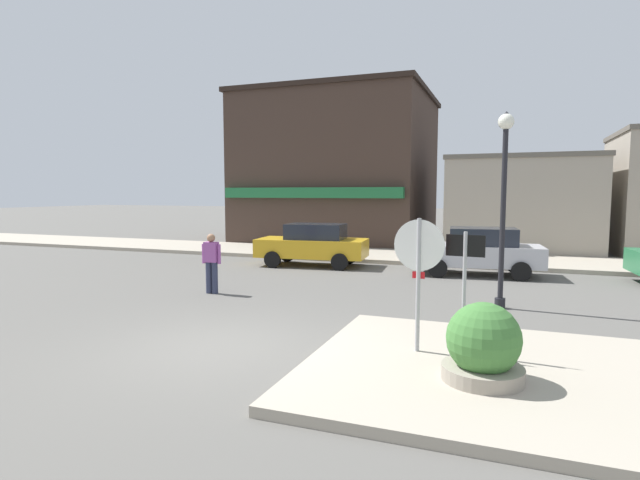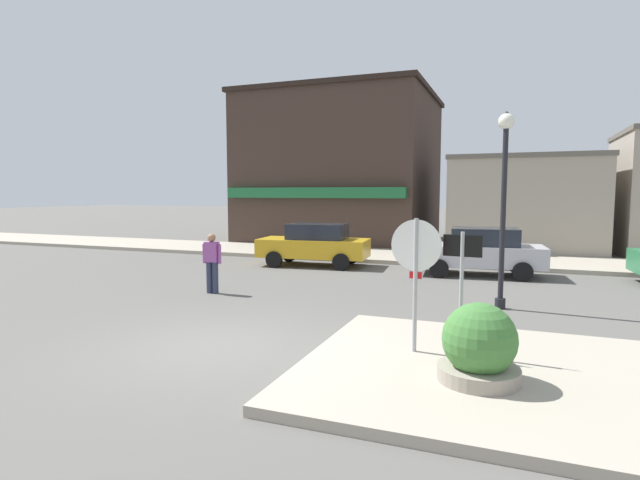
{
  "view_description": "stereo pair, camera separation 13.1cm",
  "coord_description": "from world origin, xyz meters",
  "px_view_note": "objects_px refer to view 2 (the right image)",
  "views": [
    {
      "loc": [
        4.61,
        -7.32,
        2.7
      ],
      "look_at": [
        0.16,
        4.5,
        1.5
      ],
      "focal_mm": 28.0,
      "sensor_mm": 36.0,
      "label": 1
    },
    {
      "loc": [
        4.74,
        -7.28,
        2.7
      ],
      "look_at": [
        0.16,
        4.5,
        1.5
      ],
      "focal_mm": 28.0,
      "sensor_mm": 36.0,
      "label": 2
    }
  ],
  "objects_px": {
    "planter": "(479,351)",
    "parked_car_second": "(481,251)",
    "one_way_sign": "(462,281)",
    "lamp_post": "(504,181)",
    "parked_car_nearest": "(315,244)",
    "pedestrian_crossing_near": "(212,261)",
    "stop_sign": "(416,267)"
  },
  "relations": [
    {
      "from": "parked_car_nearest",
      "to": "parked_car_second",
      "type": "xyz_separation_m",
      "value": [
        5.86,
        -0.05,
        0.0
      ]
    },
    {
      "from": "one_way_sign",
      "to": "parked_car_nearest",
      "type": "bearing_deg",
      "value": 124.0
    },
    {
      "from": "planter",
      "to": "parked_car_nearest",
      "type": "relative_size",
      "value": 0.29
    },
    {
      "from": "stop_sign",
      "to": "parked_car_second",
      "type": "xyz_separation_m",
      "value": [
        0.46,
        9.08,
        -0.71
      ]
    },
    {
      "from": "stop_sign",
      "to": "planter",
      "type": "relative_size",
      "value": 1.88
    },
    {
      "from": "one_way_sign",
      "to": "pedestrian_crossing_near",
      "type": "relative_size",
      "value": 1.3
    },
    {
      "from": "stop_sign",
      "to": "parked_car_second",
      "type": "relative_size",
      "value": 0.55
    },
    {
      "from": "lamp_post",
      "to": "parked_car_nearest",
      "type": "distance_m",
      "value": 8.44
    },
    {
      "from": "lamp_post",
      "to": "pedestrian_crossing_near",
      "type": "bearing_deg",
      "value": -173.01
    },
    {
      "from": "one_way_sign",
      "to": "lamp_post",
      "type": "height_order",
      "value": "lamp_post"
    },
    {
      "from": "one_way_sign",
      "to": "parked_car_second",
      "type": "height_order",
      "value": "one_way_sign"
    },
    {
      "from": "lamp_post",
      "to": "parked_car_second",
      "type": "distance_m",
      "value": 5.26
    },
    {
      "from": "one_way_sign",
      "to": "parked_car_second",
      "type": "bearing_deg",
      "value": 91.53
    },
    {
      "from": "one_way_sign",
      "to": "pedestrian_crossing_near",
      "type": "height_order",
      "value": "one_way_sign"
    },
    {
      "from": "planter",
      "to": "pedestrian_crossing_near",
      "type": "height_order",
      "value": "pedestrian_crossing_near"
    },
    {
      "from": "one_way_sign",
      "to": "planter",
      "type": "height_order",
      "value": "one_way_sign"
    },
    {
      "from": "planter",
      "to": "parked_car_second",
      "type": "xyz_separation_m",
      "value": [
        -0.59,
        10.04,
        0.25
      ]
    },
    {
      "from": "lamp_post",
      "to": "pedestrian_crossing_near",
      "type": "relative_size",
      "value": 2.82
    },
    {
      "from": "one_way_sign",
      "to": "pedestrian_crossing_near",
      "type": "bearing_deg",
      "value": 153.68
    },
    {
      "from": "stop_sign",
      "to": "parked_car_second",
      "type": "bearing_deg",
      "value": 87.09
    },
    {
      "from": "one_way_sign",
      "to": "planter",
      "type": "relative_size",
      "value": 1.71
    },
    {
      "from": "one_way_sign",
      "to": "stop_sign",
      "type": "bearing_deg",
      "value": -173.09
    },
    {
      "from": "parked_car_nearest",
      "to": "parked_car_second",
      "type": "bearing_deg",
      "value": -0.5
    },
    {
      "from": "one_way_sign",
      "to": "pedestrian_crossing_near",
      "type": "xyz_separation_m",
      "value": [
        -6.79,
        3.36,
        -0.46
      ]
    },
    {
      "from": "lamp_post",
      "to": "planter",
      "type": "bearing_deg",
      "value": -91.62
    },
    {
      "from": "parked_car_second",
      "to": "parked_car_nearest",
      "type": "bearing_deg",
      "value": 179.5
    },
    {
      "from": "parked_car_nearest",
      "to": "parked_car_second",
      "type": "height_order",
      "value": "same"
    },
    {
      "from": "stop_sign",
      "to": "parked_car_nearest",
      "type": "relative_size",
      "value": 0.55
    },
    {
      "from": "parked_car_second",
      "to": "pedestrian_crossing_near",
      "type": "bearing_deg",
      "value": -139.26
    },
    {
      "from": "planter",
      "to": "parked_car_nearest",
      "type": "bearing_deg",
      "value": 122.59
    },
    {
      "from": "one_way_sign",
      "to": "pedestrian_crossing_near",
      "type": "distance_m",
      "value": 7.59
    },
    {
      "from": "parked_car_second",
      "to": "one_way_sign",
      "type": "bearing_deg",
      "value": -88.47
    }
  ]
}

